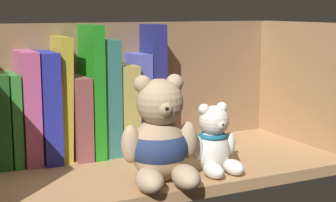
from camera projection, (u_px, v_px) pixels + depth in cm
name	position (u px, v px, depth cm)	size (l,w,h in cm)	color
shelf_board	(157.00, 168.00, 97.82)	(67.45, 30.43, 2.00)	tan
shelf_back_panel	(124.00, 89.00, 109.64)	(69.85, 1.20, 27.19)	olive
shelf_side_panel_right	(307.00, 88.00, 110.81)	(1.60, 32.83, 27.19)	tan
book_3	(11.00, 117.00, 97.50)	(1.74, 12.75, 16.62)	#328330
book_4	(26.00, 106.00, 98.33)	(2.99, 13.47, 20.49)	#C35389
book_5	(44.00, 105.00, 99.83)	(3.18, 14.71, 20.24)	#252AA0
book_6	(59.00, 97.00, 100.90)	(2.15, 12.09, 22.88)	gold
book_7	(74.00, 115.00, 102.76)	(2.95, 14.91, 15.48)	brown
book_8	(88.00, 89.00, 103.21)	(2.18, 14.93, 24.96)	#1F8D1D
book_9	(102.00, 95.00, 104.74)	(3.16, 13.66, 22.18)	#2F7068
book_10	(120.00, 106.00, 106.76)	(3.59, 13.17, 17.21)	tan
book_11	(136.00, 100.00, 108.16)	(3.01, 9.95, 19.19)	#565AC4
book_12	(151.00, 85.00, 109.13)	(3.04, 9.18, 24.87)	navy
teddy_bear_larger	(160.00, 141.00, 85.89)	(13.03, 13.90, 17.58)	tan
teddy_bear_smaller	(214.00, 143.00, 91.60)	(8.78, 8.91, 12.06)	white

